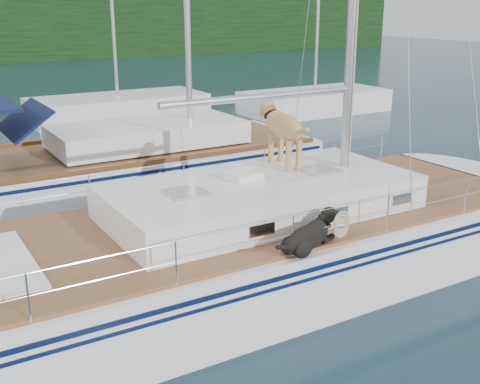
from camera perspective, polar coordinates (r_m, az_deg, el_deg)
ground at (r=10.35m, az=-1.83°, el=-9.20°), size 120.00×120.00×0.00m
main_sailboat at (r=10.10m, az=-1.34°, el=-5.59°), size 12.00×4.02×14.01m
neighbor_sailboat at (r=15.45m, az=-12.32°, el=2.01°), size 11.00×3.50×13.30m
bg_boat_center at (r=25.88m, az=-11.48°, el=7.84°), size 7.20×3.00×11.65m
bg_boat_east at (r=27.08m, az=7.09°, el=8.49°), size 6.40×3.00×11.65m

